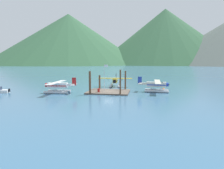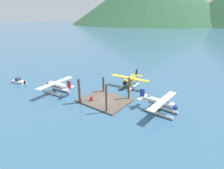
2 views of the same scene
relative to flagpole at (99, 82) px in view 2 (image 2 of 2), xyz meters
name	(u,v)px [view 2 (image 2 of 2)]	position (x,y,z in m)	size (l,w,h in m)	color
ground_plane	(104,101)	(0.79, 0.85, -4.48)	(1200.00, 1200.00, 0.00)	#38607F
dock_platform	(104,101)	(0.79, 0.85, -4.33)	(10.31, 8.01, 0.30)	brown
piling_near_left	(79,91)	(-2.91, -2.93, -1.75)	(0.52, 0.52, 5.46)	brown
piling_near_right	(106,99)	(4.22, -2.73, -1.55)	(0.37, 0.37, 5.87)	brown
piling_far_left	(103,85)	(-2.44, 4.51, -2.47)	(0.48, 0.48, 4.02)	brown
piling_far_right	(129,89)	(4.60, 4.78, -1.87)	(0.41, 0.41, 5.22)	brown
flagpole	(99,82)	(0.00, 0.00, 0.00)	(0.95, 0.10, 6.81)	silver
fuel_drum	(91,99)	(-1.31, -1.08, -3.74)	(0.62, 0.62, 0.88)	#AD1E19
mooring_buoy	(175,109)	(14.68, 6.01, -4.12)	(0.72, 0.72, 0.72)	orange
seaplane_yellow_bow_centre	(130,81)	(0.77, 11.47, -2.90)	(10.48, 7.97, 3.84)	#B7BABF
seaplane_cream_stbd_fwd	(161,105)	(12.64, 3.53, -2.90)	(7.98, 10.44, 3.84)	#B7BABF
seaplane_white_port_aft	(57,87)	(-11.33, -2.47, -2.90)	(7.96, 10.48, 3.84)	#B7BABF
boat_white_open_sw	(19,81)	(-25.81, -4.58, -3.99)	(4.82, 2.39, 1.50)	silver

